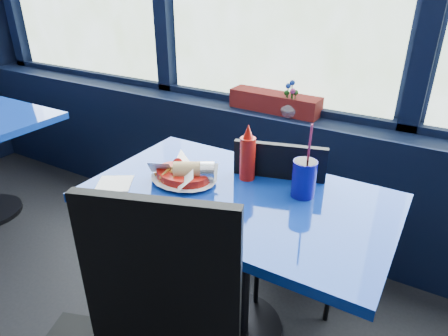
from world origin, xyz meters
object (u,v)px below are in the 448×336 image
flower_vase (290,106)px  soda_cup (304,178)px  chair_near_back (291,213)px  ketchup_bottle (248,155)px  planter_box (275,102)px  food_basket (184,174)px  near_table (237,232)px

flower_vase → soda_cup: (0.35, -0.71, -0.03)m
chair_near_back → ketchup_bottle: 0.41m
flower_vase → chair_near_back: bearing=-64.5°
chair_near_back → planter_box: 0.74m
ketchup_bottle → planter_box: bearing=105.8°
soda_cup → food_basket: bearing=-163.4°
food_basket → soda_cup: (0.47, 0.14, 0.04)m
ketchup_bottle → flower_vase: bearing=98.0°
ketchup_bottle → soda_cup: size_ratio=0.78×
planter_box → ketchup_bottle: bearing=-71.9°
ketchup_bottle → soda_cup: soda_cup is taller
near_table → flower_vase: flower_vase is taller
food_basket → soda_cup: bearing=11.6°
flower_vase → near_table: bearing=-81.2°
chair_near_back → flower_vase: size_ratio=4.36×
near_table → food_basket: size_ratio=4.37×
soda_cup → chair_near_back: bearing=118.4°
flower_vase → food_basket: size_ratio=0.75×
chair_near_back → food_basket: 0.56m
chair_near_back → flower_vase: bearing=-80.5°
near_table → ketchup_bottle: bearing=102.8°
chair_near_back → flower_vase: 0.66m
planter_box → soda_cup: soda_cup is taller
chair_near_back → flower_vase: flower_vase is taller
planter_box → chair_near_back: bearing=-55.3°
planter_box → food_basket: 0.91m
chair_near_back → soda_cup: soda_cup is taller
planter_box → flower_vase: size_ratio=2.61×
flower_vase → food_basket: 0.86m
chair_near_back → planter_box: size_ratio=1.67×
food_basket → near_table: bearing=-0.3°
near_table → food_basket: bearing=-175.2°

